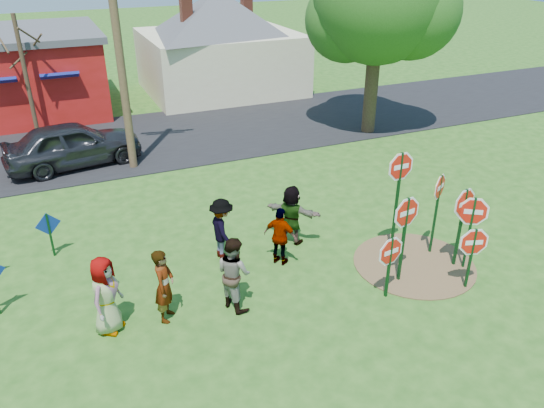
# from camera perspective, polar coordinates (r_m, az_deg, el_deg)

# --- Properties ---
(ground) EXTENTS (120.00, 120.00, 0.00)m
(ground) POSITION_cam_1_polar(r_m,az_deg,el_deg) (13.51, -3.18, -8.51)
(ground) COLOR #225016
(ground) RESTS_ON ground
(road) EXTENTS (120.00, 7.50, 0.04)m
(road) POSITION_cam_1_polar(r_m,az_deg,el_deg) (23.53, -13.16, 6.78)
(road) COLOR black
(road) RESTS_ON ground
(dirt_patch) EXTENTS (3.20, 3.20, 0.03)m
(dirt_patch) POSITION_cam_1_polar(r_m,az_deg,el_deg) (14.70, 15.01, -6.22)
(dirt_patch) COLOR brown
(dirt_patch) RESTS_ON ground
(red_building) EXTENTS (9.40, 7.69, 3.90)m
(red_building) POSITION_cam_1_polar(r_m,az_deg,el_deg) (29.04, -27.16, 12.35)
(red_building) COLOR maroon
(red_building) RESTS_ON ground
(cream_house) EXTENTS (9.40, 9.40, 6.50)m
(cream_house) POSITION_cam_1_polar(r_m,az_deg,el_deg) (30.24, -5.69, 17.40)
(cream_house) COLOR beige
(cream_house) RESTS_ON ground
(stop_sign_a) EXTENTS (0.97, 0.16, 1.76)m
(stop_sign_a) POSITION_cam_1_polar(r_m,az_deg,el_deg) (12.71, 12.60, -5.43)
(stop_sign_a) COLOR #0F3718
(stop_sign_a) RESTS_ON ground
(stop_sign_b) EXTENTS (1.04, 0.07, 3.12)m
(stop_sign_b) POSITION_cam_1_polar(r_m,az_deg,el_deg) (13.96, 13.55, 2.75)
(stop_sign_b) COLOR #0F3718
(stop_sign_b) RESTS_ON ground
(stop_sign_c) EXTENTS (1.02, 0.23, 2.36)m
(stop_sign_c) POSITION_cam_1_polar(r_m,az_deg,el_deg) (14.20, 19.87, -0.65)
(stop_sign_c) COLOR #0F3718
(stop_sign_c) RESTS_ON ground
(stop_sign_d) EXTENTS (0.81, 0.47, 2.46)m
(stop_sign_d) POSITION_cam_1_polar(r_m,az_deg,el_deg) (14.52, 17.49, 1.00)
(stop_sign_d) COLOR #0F3718
(stop_sign_d) RESTS_ON ground
(stop_sign_e) EXTENTS (0.94, 0.31, 1.80)m
(stop_sign_e) POSITION_cam_1_polar(r_m,az_deg,el_deg) (13.56, 20.80, -4.28)
(stop_sign_e) COLOR #0F3718
(stop_sign_e) RESTS_ON ground
(stop_sign_f) EXTENTS (0.89, 0.58, 2.19)m
(stop_sign_f) POSITION_cam_1_polar(r_m,az_deg,el_deg) (14.22, 20.74, -1.25)
(stop_sign_f) COLOR #0F3718
(stop_sign_f) RESTS_ON ground
(stop_sign_g) EXTENTS (1.05, 0.18, 2.47)m
(stop_sign_g) POSITION_cam_1_polar(r_m,az_deg,el_deg) (13.11, 14.18, -1.77)
(stop_sign_g) COLOR #0F3718
(stop_sign_g) RESTS_ON ground
(blue_diamond_d) EXTENTS (0.66, 0.17, 1.31)m
(blue_diamond_d) POSITION_cam_1_polar(r_m,az_deg,el_deg) (15.37, -22.85, -2.56)
(blue_diamond_d) COLOR #0F3718
(blue_diamond_d) RESTS_ON ground
(person_a) EXTENTS (1.01, 1.07, 1.84)m
(person_a) POSITION_cam_1_polar(r_m,az_deg,el_deg) (12.08, -17.45, -9.35)
(person_a) COLOR #4D5D98
(person_a) RESTS_ON ground
(person_b) EXTENTS (0.69, 0.78, 1.79)m
(person_b) POSITION_cam_1_polar(r_m,az_deg,el_deg) (12.11, -11.52, -8.58)
(person_b) COLOR #266C62
(person_b) RESTS_ON ground
(person_c) EXTENTS (0.95, 1.07, 1.82)m
(person_c) POSITION_cam_1_polar(r_m,az_deg,el_deg) (12.28, -4.13, -7.40)
(person_c) COLOR brown
(person_c) RESTS_ON ground
(person_d) EXTENTS (0.68, 1.15, 1.75)m
(person_d) POSITION_cam_1_polar(r_m,az_deg,el_deg) (14.10, -5.39, -2.75)
(person_d) COLOR #38383D
(person_d) RESTS_ON ground
(person_e) EXTENTS (0.91, 0.99, 1.63)m
(person_e) POSITION_cam_1_polar(r_m,az_deg,el_deg) (13.84, 0.93, -3.53)
(person_e) COLOR #3E2751
(person_e) RESTS_ON ground
(person_f) EXTENTS (1.48, 1.52, 1.74)m
(person_f) POSITION_cam_1_polar(r_m,az_deg,el_deg) (14.79, 2.11, -1.16)
(person_f) COLOR #1D4D32
(person_f) RESTS_ON ground
(suv) EXTENTS (5.18, 2.74, 1.68)m
(suv) POSITION_cam_1_polar(r_m,az_deg,el_deg) (21.25, -20.62, 6.05)
(suv) COLOR #2E2E34
(suv) RESTS_ON road
(utility_pole) EXTENTS (2.28, 0.50, 9.37)m
(utility_pole) POSITION_cam_1_polar(r_m,az_deg,el_deg) (19.48, -16.36, 17.33)
(utility_pole) COLOR #4C3823
(utility_pole) RESTS_ON ground
(leafy_tree) EXTENTS (5.86, 5.34, 8.33)m
(leafy_tree) POSITION_cam_1_polar(r_m,az_deg,el_deg) (23.24, 11.66, 20.27)
(leafy_tree) COLOR #382819
(leafy_tree) RESTS_ON ground
(bare_tree_east) EXTENTS (1.80, 1.80, 5.12)m
(bare_tree_east) POSITION_cam_1_polar(r_m,az_deg,el_deg) (24.64, -25.25, 13.86)
(bare_tree_east) COLOR #382819
(bare_tree_east) RESTS_ON ground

